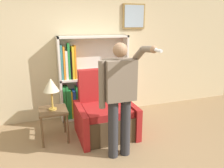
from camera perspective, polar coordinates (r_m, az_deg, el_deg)
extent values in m
cube|color=beige|center=(4.59, -8.37, 8.52)|extent=(8.00, 0.06, 2.80)
cube|color=olive|center=(4.87, 5.74, 17.19)|extent=(0.50, 0.04, 0.51)
cube|color=#9EB2C6|center=(4.85, 5.85, 17.19)|extent=(0.44, 0.01, 0.45)
cube|color=silver|center=(4.45, -13.42, 0.91)|extent=(0.04, 0.28, 1.72)
cube|color=silver|center=(4.79, 3.46, 2.36)|extent=(0.04, 0.28, 1.72)
cube|color=silver|center=(4.70, -5.09, 2.06)|extent=(1.44, 0.01, 1.72)
cube|color=silver|center=(4.84, -4.45, -7.97)|extent=(1.44, 0.28, 0.04)
cube|color=silver|center=(4.57, -4.67, 1.68)|extent=(1.44, 0.28, 0.04)
cube|color=silver|center=(4.44, -4.92, 12.21)|extent=(1.44, 0.28, 0.04)
cube|color=#238438|center=(4.60, -12.33, -4.76)|extent=(0.05, 0.22, 0.68)
cube|color=#238438|center=(4.61, -11.60, -4.67)|extent=(0.04, 0.22, 0.69)
cube|color=#238438|center=(4.63, -10.98, -5.04)|extent=(0.05, 0.22, 0.61)
cube|color=gold|center=(4.64, -10.49, -5.25)|extent=(0.03, 0.21, 0.57)
cube|color=#1E47B2|center=(4.64, -9.91, -5.03)|extent=(0.06, 0.20, 0.60)
cube|color=#238438|center=(4.64, -9.25, -4.57)|extent=(0.03, 0.18, 0.66)
cube|color=purple|center=(4.63, -8.64, -4.14)|extent=(0.05, 0.19, 0.72)
cube|color=#337070|center=(4.38, -13.05, 5.49)|extent=(0.04, 0.16, 0.68)
cube|color=orange|center=(4.39, -12.44, 5.36)|extent=(0.04, 0.16, 0.65)
cube|color=white|center=(4.40, -11.83, 4.87)|extent=(0.05, 0.16, 0.56)
cube|color=#238438|center=(4.40, -11.27, 5.84)|extent=(0.04, 0.16, 0.71)
cube|color=black|center=(4.42, -10.68, 4.84)|extent=(0.02, 0.15, 0.54)
cube|color=gold|center=(4.41, -10.22, 5.49)|extent=(0.05, 0.20, 0.64)
cube|color=orange|center=(4.42, -9.63, 5.66)|extent=(0.03, 0.18, 0.66)
cube|color=#4C3823|center=(3.97, -1.60, -10.36)|extent=(0.80, 0.80, 0.44)
cube|color=#A31E1E|center=(3.82, -1.45, -6.87)|extent=(0.76, 0.68, 0.12)
cube|color=#A31E1E|center=(4.12, -3.18, -2.39)|extent=(0.80, 0.16, 0.93)
cube|color=#A31E1E|center=(3.85, -8.08, -10.28)|extent=(0.10, 0.88, 0.58)
cube|color=#A31E1E|center=(4.09, 4.45, -8.51)|extent=(0.10, 0.88, 0.58)
cylinder|color=#2D2D33|center=(3.29, 0.30, -11.73)|extent=(0.15, 0.15, 0.90)
cylinder|color=#2D2D33|center=(3.35, 3.52, -11.19)|extent=(0.15, 0.15, 0.90)
cube|color=#756656|center=(3.05, 2.05, 1.02)|extent=(0.44, 0.24, 0.58)
sphere|color=#997051|center=(2.97, 2.13, 8.88)|extent=(0.20, 0.20, 0.20)
cylinder|color=#756656|center=(2.98, -2.67, -0.25)|extent=(0.09, 0.09, 0.67)
cylinder|color=#756656|center=(2.96, 7.14, 7.78)|extent=(0.09, 0.28, 0.23)
cylinder|color=#756656|center=(2.74, 9.49, 8.96)|extent=(0.08, 0.27, 0.10)
sphere|color=#997051|center=(2.62, 10.86, 8.86)|extent=(0.09, 0.09, 0.09)
cylinder|color=white|center=(2.54, 11.93, 8.58)|extent=(0.04, 0.15, 0.04)
cube|color=brown|center=(3.83, -15.18, -6.72)|extent=(0.46, 0.46, 0.04)
cylinder|color=brown|center=(3.75, -17.76, -12.11)|extent=(0.04, 0.04, 0.52)
cylinder|color=brown|center=(3.77, -11.49, -11.47)|extent=(0.04, 0.04, 0.52)
cylinder|color=brown|center=(4.12, -17.98, -9.54)|extent=(0.04, 0.04, 0.52)
cylinder|color=brown|center=(4.14, -12.30, -8.98)|extent=(0.04, 0.04, 0.52)
cylinder|color=gold|center=(3.81, -15.22, -6.29)|extent=(0.13, 0.13, 0.02)
cylinder|color=gold|center=(3.76, -15.39, -4.01)|extent=(0.03, 0.03, 0.30)
cone|color=beige|center=(3.68, -15.69, -0.22)|extent=(0.26, 0.26, 0.22)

